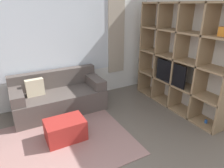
# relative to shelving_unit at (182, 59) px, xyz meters

# --- Properties ---
(wall_back) EXTENTS (5.90, 0.11, 2.70)m
(wall_back) POSITION_rel_shelving_unit_xyz_m (-2.17, 1.53, 0.27)
(wall_back) COLOR white
(wall_back) RESTS_ON ground_plane
(wall_right) EXTENTS (0.07, 4.56, 2.70)m
(wall_right) POSITION_rel_shelving_unit_xyz_m (0.21, -0.18, 0.26)
(wall_right) COLOR white
(wall_right) RESTS_ON ground_plane
(area_rug) EXTENTS (2.98, 1.83, 0.01)m
(area_rug) POSITION_rel_shelving_unit_xyz_m (-2.99, -0.06, -1.08)
(area_rug) COLOR gray
(area_rug) RESTS_ON ground_plane
(shelving_unit) EXTENTS (0.42, 2.26, 2.18)m
(shelving_unit) POSITION_rel_shelving_unit_xyz_m (0.00, 0.00, 0.00)
(shelving_unit) COLOR silver
(shelving_unit) RESTS_ON ground_plane
(couch_main) EXTENTS (1.84, 0.85, 0.82)m
(couch_main) POSITION_rel_shelving_unit_xyz_m (-2.34, 1.06, -0.77)
(couch_main) COLOR #564C47
(couch_main) RESTS_ON ground_plane
(ottoman) EXTENTS (0.64, 0.44, 0.37)m
(ottoman) POSITION_rel_shelving_unit_xyz_m (-2.52, 0.01, -0.90)
(ottoman) COLOR #A82823
(ottoman) RESTS_ON ground_plane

